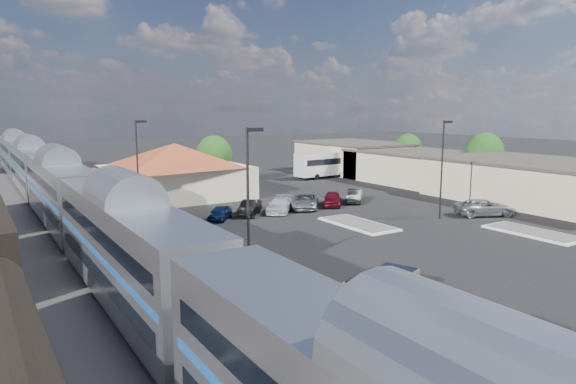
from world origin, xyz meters
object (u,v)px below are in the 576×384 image
station_depot (175,170)px  suv (485,207)px  pickup_truck (385,292)px  coach_bus (330,163)px

station_depot → suv: station_depot is taller
station_depot → pickup_truck: 37.61m
suv → coach_bus: bearing=17.6°
station_depot → coach_bus: size_ratio=1.56×
pickup_truck → coach_bus: coach_bus is taller
pickup_truck → suv: 26.86m
pickup_truck → suv: size_ratio=1.07×
pickup_truck → coach_bus: (28.19, 42.19, 1.21)m
station_depot → suv: (21.31, -25.31, -2.35)m
coach_bus → pickup_truck: bearing=142.6°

